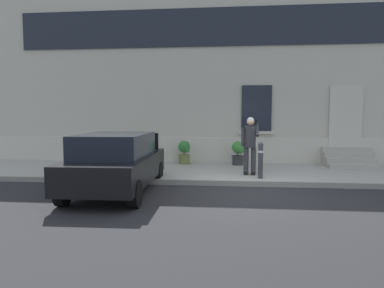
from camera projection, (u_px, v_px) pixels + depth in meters
ground_plane at (244, 194)px, 8.69m from camera, size 80.00×80.00×0.00m
sidewalk at (240, 172)px, 11.46m from camera, size 24.00×3.60×0.15m
curb_edge at (242, 183)px, 9.61m from camera, size 24.00×0.12×0.15m
building_facade at (239, 69)px, 13.61m from camera, size 24.00×1.52×7.50m
entrance_stoop at (348, 159)px, 12.35m from camera, size 1.69×1.28×0.64m
hatchback_car_black at (117, 162)px, 8.76m from camera, size 1.87×4.10×1.50m
bollard_near_person at (261, 159)px, 9.91m from camera, size 0.15×0.15×1.04m
bollard_far_left at (149, 157)px, 10.24m from camera, size 0.15×0.15×1.04m
person_on_phone at (250, 142)px, 10.41m from camera, size 0.51×0.50×1.75m
planter_cream at (132, 151)px, 13.08m from camera, size 0.44×0.44×0.86m
planter_olive at (184, 152)px, 12.85m from camera, size 0.44×0.44×0.86m
planter_charcoal at (238, 152)px, 12.60m from camera, size 0.44×0.44×0.86m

